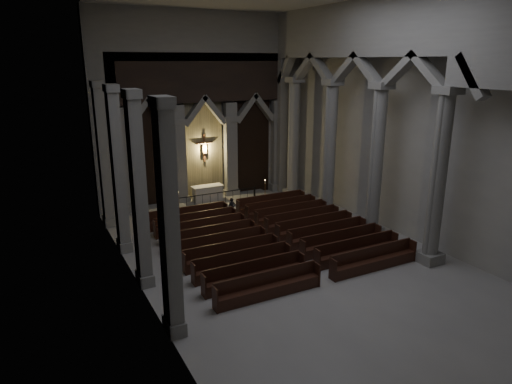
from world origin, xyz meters
TOP-DOWN VIEW (x-y plane):
  - room at (0.00, 0.00)m, footprint 24.00×24.10m
  - sanctuary_wall at (0.00, 11.54)m, footprint 14.00×0.77m
  - right_arcade at (5.50, 1.33)m, footprint 1.00×24.00m
  - left_pilasters at (-6.75, 3.50)m, footprint 0.60×13.00m
  - sanctuary_step at (0.00, 10.60)m, footprint 8.50×2.60m
  - altar at (-0.22, 10.81)m, footprint 2.04×0.82m
  - altar_rail at (-0.00, 9.59)m, footprint 5.31×0.09m
  - candle_stand_left at (-2.61, 9.49)m, footprint 0.25×0.25m
  - candle_stand_right at (3.31, 9.42)m, footprint 0.25×0.25m
  - pews at (0.00, 2.82)m, footprint 10.03×9.87m
  - worshipper at (-0.01, 7.44)m, footprint 0.52×0.45m

SIDE VIEW (x-z plane):
  - sanctuary_step at x=0.00m, z-range 0.00..0.15m
  - pews at x=0.00m, z-range -0.18..0.85m
  - candle_stand_right at x=3.31m, z-range -0.34..1.14m
  - candle_stand_left at x=-2.61m, z-range -0.34..1.14m
  - worshipper at x=-0.01m, z-range 0.00..1.21m
  - altar at x=-0.22m, z-range 0.15..1.19m
  - altar_rail at x=0.00m, z-range 0.17..1.22m
  - left_pilasters at x=-6.75m, z-range -0.10..7.92m
  - sanctuary_wall at x=0.00m, z-range 0.62..12.62m
  - room at x=0.00m, z-range 1.60..13.60m
  - right_arcade at x=5.50m, z-range 1.83..13.83m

